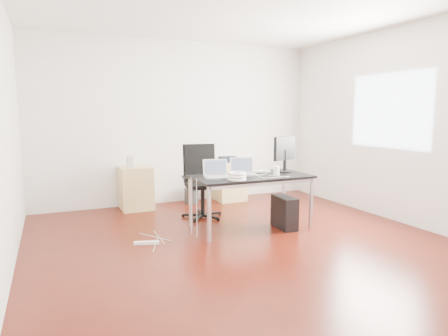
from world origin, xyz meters
name	(u,v)px	position (x,y,z in m)	size (l,w,h in m)	color
room_shell	(245,128)	(0.04, 0.00, 1.40)	(5.00, 5.00, 5.00)	#3A0D06
desk	(251,179)	(0.38, 0.52, 0.68)	(1.60, 0.80, 0.73)	black
office_chair	(201,177)	(-0.02, 1.36, 0.61)	(0.54, 0.56, 1.08)	black
filing_cabinet_left	(136,188)	(-0.84, 2.23, 0.35)	(0.50, 0.50, 0.70)	tan
filing_cabinet_right	(229,181)	(0.84, 2.23, 0.35)	(0.50, 0.50, 0.70)	tan
pc_tower	(284,212)	(0.80, 0.32, 0.22)	(0.20, 0.45, 0.44)	black
wastebasket	(191,195)	(0.12, 2.25, 0.14)	(0.24, 0.24, 0.28)	black
power_strip	(147,243)	(-1.09, 0.39, 0.02)	(0.30, 0.06, 0.04)	white
laptop_left	(217,173)	(-0.10, 0.56, 0.79)	(0.37, 0.31, 0.23)	silver
laptop_right	(243,171)	(0.32, 0.62, 0.79)	(0.37, 0.31, 0.23)	silver
monitor	(285,152)	(0.98, 0.63, 1.01)	(0.44, 0.26, 0.51)	black
keyboard	(255,171)	(0.59, 0.77, 0.74)	(0.44, 0.14, 0.02)	white
cup_white	(276,171)	(0.72, 0.40, 0.79)	(0.08, 0.08, 0.12)	white
cup_brown	(277,170)	(0.80, 0.53, 0.78)	(0.08, 0.08, 0.10)	brown
cable_coil	(237,176)	(0.04, 0.23, 0.78)	(0.24, 0.24, 0.11)	white
power_adapter	(242,177)	(0.17, 0.34, 0.74)	(0.07, 0.07, 0.03)	white
speaker	(130,162)	(-0.94, 2.16, 0.79)	(0.09, 0.08, 0.18)	#9E9E9E
navy_garment	(228,159)	(0.82, 2.24, 0.74)	(0.30, 0.24, 0.09)	black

